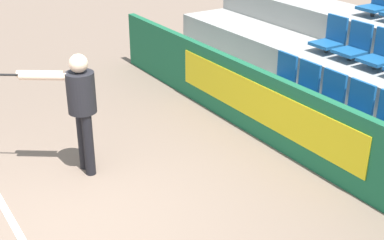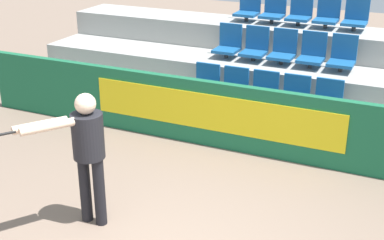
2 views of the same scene
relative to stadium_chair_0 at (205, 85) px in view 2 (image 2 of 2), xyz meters
name	(u,v)px [view 2 (image 2 of 2)]	position (x,y,z in m)	size (l,w,h in m)	color
barrier_wall	(247,120)	(0.97, -0.72, -0.17)	(9.30, 0.14, 1.01)	#19603D
bleacher_tier_front	(259,124)	(0.98, -0.13, -0.45)	(8.90, 1.01, 0.45)	#9E9E99
bleacher_tier_middle	(278,91)	(0.98, 0.88, -0.23)	(8.90, 1.01, 0.90)	#9E9E99
bleacher_tier_back	(294,63)	(0.98, 1.88, 0.00)	(8.90, 1.01, 1.36)	#9E9E99
stadium_chair_0	(205,85)	(0.00, 0.00, 0.00)	(0.41, 0.43, 0.57)	#333333
stadium_chair_1	(234,89)	(0.49, 0.00, 0.00)	(0.41, 0.43, 0.57)	#333333
stadium_chair_2	(263,94)	(0.98, 0.00, 0.00)	(0.41, 0.43, 0.57)	#333333
stadium_chair_3	(294,98)	(1.47, 0.00, 0.00)	(0.41, 0.43, 0.57)	#333333
stadium_chair_4	(327,103)	(1.96, 0.00, 0.00)	(0.41, 0.43, 0.57)	#333333
stadium_chair_5	(228,44)	(0.00, 1.01, 0.45)	(0.41, 0.43, 0.57)	#333333
stadium_chair_6	(255,47)	(0.49, 1.01, 0.45)	(0.41, 0.43, 0.57)	#333333
stadium_chair_7	(283,50)	(0.98, 1.01, 0.45)	(0.41, 0.43, 0.57)	#333333
stadium_chair_8	(312,53)	(1.47, 1.01, 0.45)	(0.41, 0.43, 0.57)	#333333
stadium_chair_9	(342,57)	(1.96, 1.01, 0.45)	(0.41, 0.43, 0.57)	#333333
stadium_chair_10	(248,8)	(0.00, 2.01, 0.90)	(0.41, 0.43, 0.57)	#333333
stadium_chair_11	(273,10)	(0.49, 2.01, 0.90)	(0.41, 0.43, 0.57)	#333333
stadium_chair_12	(300,12)	(0.98, 2.01, 0.90)	(0.41, 0.43, 0.57)	#333333
stadium_chair_13	(327,15)	(1.47, 2.01, 0.90)	(0.41, 0.43, 0.57)	#333333
stadium_chair_14	(356,17)	(1.96, 2.01, 0.90)	(0.41, 0.43, 0.57)	#333333
tennis_player	(83,146)	(-0.04, -3.27, 0.30)	(0.96, 1.30, 1.57)	black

